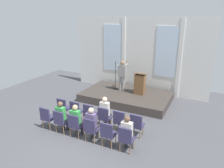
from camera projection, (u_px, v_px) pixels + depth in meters
name	position (u px, v px, depth m)	size (l,w,h in m)	color
ground_plane	(84.00, 138.00, 7.81)	(14.94, 14.94, 0.00)	#4C4C51
rear_partition	(138.00, 55.00, 11.99)	(8.01, 0.14, 4.28)	silver
stage_platform	(126.00, 96.00, 11.22)	(4.54, 2.71, 0.41)	#3F3833
speaker	(122.00, 74.00, 11.17)	(0.51, 0.69, 1.66)	gray
mic_stand	(115.00, 83.00, 11.64)	(0.28, 0.28, 1.56)	black
lectern	(140.00, 84.00, 10.87)	(0.60, 0.48, 1.16)	brown
chair_r0_c0	(63.00, 107.00, 9.19)	(0.46, 0.44, 0.94)	olive
chair_r0_c1	(76.00, 110.00, 8.91)	(0.46, 0.44, 0.94)	olive
chair_r0_c2	(90.00, 113.00, 8.62)	(0.46, 0.44, 0.94)	olive
chair_r0_c3	(104.00, 116.00, 8.34)	(0.46, 0.44, 0.94)	olive
audience_r0_c3	(105.00, 111.00, 8.34)	(0.36, 0.39, 1.35)	#2D2D33
chair_r0_c4	(120.00, 120.00, 8.05)	(0.46, 0.44, 0.94)	olive
chair_r0_c5	(137.00, 124.00, 7.77)	(0.46, 0.44, 0.94)	olive
chair_r1_c0	(47.00, 117.00, 8.32)	(0.46, 0.44, 0.94)	olive
chair_r1_c1	(61.00, 120.00, 8.04)	(0.46, 0.44, 0.94)	olive
audience_r1_c1	(62.00, 115.00, 8.05)	(0.36, 0.39, 1.28)	#2D2D33
chair_r1_c2	(75.00, 124.00, 7.76)	(0.46, 0.44, 0.94)	olive
audience_r1_c2	(76.00, 119.00, 7.77)	(0.36, 0.39, 1.29)	#2D2D33
chair_r1_c3	(91.00, 128.00, 7.47)	(0.46, 0.44, 0.94)	olive
audience_r1_c3	(92.00, 122.00, 7.48)	(0.36, 0.39, 1.32)	#2D2D33
chair_r1_c4	(108.00, 133.00, 7.19)	(0.46, 0.44, 0.94)	olive
chair_r1_c5	(126.00, 138.00, 6.90)	(0.46, 0.44, 0.94)	olive
audience_r1_c5	(127.00, 131.00, 6.91)	(0.36, 0.39, 1.31)	#2D2D33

